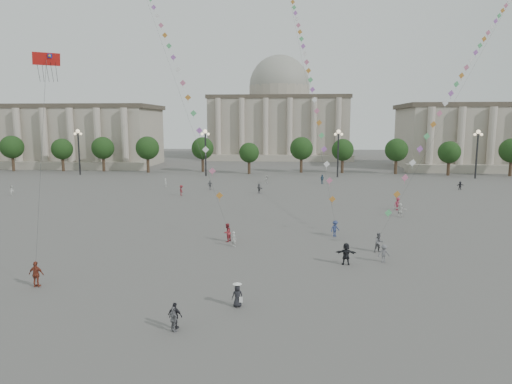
{
  "coord_description": "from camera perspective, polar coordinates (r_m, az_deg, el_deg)",
  "views": [
    {
      "loc": [
        4.8,
        -33.13,
        12.03
      ],
      "look_at": [
        1.2,
        12.0,
        5.19
      ],
      "focal_mm": 32.0,
      "sensor_mm": 36.0,
      "label": 1
    }
  ],
  "objects": [
    {
      "name": "person_crowd_6",
      "position": [
        41.57,
        15.7,
        -7.41
      ],
      "size": [
        1.11,
        0.75,
        1.6
      ],
      "primitive_type": "imported",
      "rotation": [
        0.0,
        0.0,
        0.16
      ],
      "color": "slate",
      "rests_on": "ground"
    },
    {
      "name": "tourist_1",
      "position": [
        28.24,
        -10.08,
        -14.98
      ],
      "size": [
        1.01,
        0.64,
        1.59
      ],
      "primitive_type": "imported",
      "rotation": [
        0.0,
        0.0,
        2.85
      ],
      "color": "black",
      "rests_on": "ground"
    },
    {
      "name": "person_crowd_0",
      "position": [
        92.51,
        8.26,
        1.61
      ],
      "size": [
        1.1,
        1.08,
        1.86
      ],
      "primitive_type": "imported",
      "rotation": [
        0.0,
        0.0,
        0.76
      ],
      "color": "#2D4A66",
      "rests_on": "ground"
    },
    {
      "name": "person_crowd_17",
      "position": [
        77.57,
        -9.31,
        0.22
      ],
      "size": [
        1.14,
        1.32,
        1.77
      ],
      "primitive_type": "imported",
      "rotation": [
        0.0,
        0.0,
        2.09
      ],
      "color": "maroon",
      "rests_on": "ground"
    },
    {
      "name": "lamp_post_far_west",
      "position": [
        114.62,
        -21.31,
        5.67
      ],
      "size": [
        2.0,
        0.9,
        10.65
      ],
      "color": "#262628",
      "rests_on": "ground"
    },
    {
      "name": "kite_train_west",
      "position": [
        71.83,
        -11.76,
        19.12
      ],
      "size": [
        24.18,
        42.16,
        66.02
      ],
      "color": "#3F3F3F",
      "rests_on": "ground"
    },
    {
      "name": "person_crowd_1",
      "position": [
        86.86,
        -28.2,
        0.15
      ],
      "size": [
        0.87,
        0.97,
        1.64
      ],
      "primitive_type": "imported",
      "rotation": [
        0.0,
        0.0,
        1.94
      ],
      "color": "white",
      "rests_on": "ground"
    },
    {
      "name": "kite_flyer_2",
      "position": [
        44.63,
        15.12,
        -6.12
      ],
      "size": [
        1.07,
        0.94,
        1.85
      ],
      "primitive_type": "imported",
      "rotation": [
        0.0,
        0.0,
        0.31
      ],
      "color": "slate",
      "rests_on": "ground"
    },
    {
      "name": "person_crowd_10",
      "position": [
        88.93,
        -11.22,
        1.16
      ],
      "size": [
        0.64,
        0.67,
        1.55
      ],
      "primitive_type": "imported",
      "rotation": [
        0.0,
        0.0,
        2.25
      ],
      "color": "silver",
      "rests_on": "ground"
    },
    {
      "name": "person_crowd_7",
      "position": [
        62.03,
        17.56,
        -2.15
      ],
      "size": [
        1.75,
        1.16,
        1.81
      ],
      "primitive_type": "imported",
      "rotation": [
        0.0,
        0.0,
        2.73
      ],
      "color": "white",
      "rests_on": "ground"
    },
    {
      "name": "person_crowd_16",
      "position": [
        83.48,
        -5.79,
        0.86
      ],
      "size": [
        1.09,
        0.78,
        1.72
      ],
      "primitive_type": "imported",
      "rotation": [
        0.0,
        0.0,
        0.41
      ],
      "color": "slate",
      "rests_on": "ground"
    },
    {
      "name": "lamp_post_mid_west",
      "position": [
        105.12,
        -6.34,
        5.99
      ],
      "size": [
        2.0,
        0.9,
        10.65
      ],
      "color": "#262628",
      "rests_on": "ground"
    },
    {
      "name": "tourist_0",
      "position": [
        37.91,
        -25.77,
        -9.24
      ],
      "size": [
        1.16,
        0.52,
        1.95
      ],
      "primitive_type": "imported",
      "rotation": [
        0.0,
        0.0,
        3.1
      ],
      "color": "brown",
      "rests_on": "ground"
    },
    {
      "name": "lamp_post_far_east",
      "position": [
        110.79,
        25.95,
        5.31
      ],
      "size": [
        2.0,
        0.9,
        10.65
      ],
      "color": "#262628",
      "rests_on": "ground"
    },
    {
      "name": "dragon_kite",
      "position": [
        44.21,
        -24.67,
        13.81
      ],
      "size": [
        2.22,
        4.65,
        17.76
      ],
      "color": "red",
      "rests_on": "ground"
    },
    {
      "name": "person_crowd_12",
      "position": [
        79.0,
        0.41,
        0.45
      ],
      "size": [
        1.38,
        1.51,
        1.68
      ],
      "primitive_type": "imported",
      "rotation": [
        0.0,
        0.0,
        2.27
      ],
      "color": "slate",
      "rests_on": "ground"
    },
    {
      "name": "kite_train_east",
      "position": [
        66.96,
        25.02,
        13.89
      ],
      "size": [
        27.41,
        37.75,
        57.4
      ],
      "color": "#3F3F3F",
      "rests_on": "ground"
    },
    {
      "name": "lamp_post_mid_east",
      "position": [
        103.74,
        10.25,
        5.87
      ],
      "size": [
        2.0,
        0.9,
        10.65
      ],
      "color": "#262628",
      "rests_on": "ground"
    },
    {
      "name": "hall_west",
      "position": [
        150.05,
        -27.75,
        6.24
      ],
      "size": [
        84.0,
        26.22,
        17.2
      ],
      "color": "#A89E8D",
      "rests_on": "ground"
    },
    {
      "name": "hat_person",
      "position": [
        30.84,
        -2.34,
        -12.73
      ],
      "size": [
        0.85,
        0.7,
        1.69
      ],
      "color": "black",
      "rests_on": "ground"
    },
    {
      "name": "person_crowd_8",
      "position": [
        66.58,
        17.29,
        -1.42
      ],
      "size": [
        1.34,
        1.16,
        1.8
      ],
      "primitive_type": "imported",
      "rotation": [
        0.0,
        0.0,
        0.52
      ],
      "color": "#95283F",
      "rests_on": "ground"
    },
    {
      "name": "tree_row",
      "position": [
        111.43,
        2.09,
        5.17
      ],
      "size": [
        137.12,
        5.12,
        8.0
      ],
      "color": "#39271C",
      "rests_on": "ground"
    },
    {
      "name": "kite_train_mid",
      "position": [
        74.11,
        5.5,
        18.75
      ],
      "size": [
        7.74,
        46.86,
        64.82
      ],
      "color": "#3F3F3F",
      "rests_on": "ground"
    },
    {
      "name": "hall_central",
      "position": [
        162.44,
        2.9,
        9.36
      ],
      "size": [
        48.3,
        34.3,
        35.5
      ],
      "color": "#A89E8D",
      "rests_on": "ground"
    },
    {
      "name": "person_crowd_4",
      "position": [
        92.4,
        1.34,
        1.6
      ],
      "size": [
        0.95,
        1.52,
        1.57
      ],
      "primitive_type": "imported",
      "rotation": [
        0.0,
        0.0,
        4.35
      ],
      "color": "silver",
      "rests_on": "ground"
    },
    {
      "name": "person_crowd_13",
      "position": [
        45.15,
        -2.78,
        -5.88
      ],
      "size": [
        0.66,
        0.62,
        1.51
      ],
      "primitive_type": "imported",
      "rotation": [
        0.0,
        0.0,
        2.48
      ],
      "color": "beige",
      "rests_on": "ground"
    },
    {
      "name": "ground",
      "position": [
        35.57,
        -3.53,
        -11.19
      ],
      "size": [
        360.0,
        360.0,
        0.0
      ],
      "primitive_type": "plane",
      "color": "#5A5855",
      "rests_on": "ground"
    },
    {
      "name": "tourist_3",
      "position": [
        27.88,
        -10.26,
        -15.38
      ],
      "size": [
        0.9,
        0.88,
        1.52
      ],
      "primitive_type": "imported",
      "rotation": [
        0.0,
        0.0,
        2.38
      ],
      "color": "slate",
      "rests_on": "ground"
    },
    {
      "name": "person_crowd_9",
      "position": [
        91.3,
        24.16,
        0.74
      ],
      "size": [
        1.47,
        0.76,
        1.52
      ],
      "primitive_type": "imported",
      "rotation": [
        0.0,
        0.0,
        0.23
      ],
      "color": "black",
      "rests_on": "ground"
    },
    {
      "name": "kite_flyer_1",
      "position": [
        49.62,
        9.86,
        -4.53
      ],
      "size": [
        1.3,
        1.19,
        1.75
      ],
      "primitive_type": "imported",
      "rotation": [
        0.0,
        0.0,
        0.63
      ],
      "color": "navy",
      "rests_on": "ground"
    },
    {
      "name": "kite_flyer_0",
      "position": [
        46.92,
        -3.62,
        -5.08
      ],
      "size": [
        1.06,
        1.15,
        1.91
      ],
      "primitive_type": "imported",
      "rotation": [
        0.0,
        0.0,
        4.26
      ],
      "color": "#9E2B33",
      "rests_on": "ground"
    },
    {
      "name": "person_crowd_3",
      "position": [
        40.16,
        11.19,
        -7.59
      ],
      "size": [
        1.78,
        0.62,
        1.9
      ],
      "primitive_type": "imported",
      "rotation": [
        0.0,
        0.0,
        3.11
      ],
      "color": "black",
      "rests_on": "ground"
    }
  ]
}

